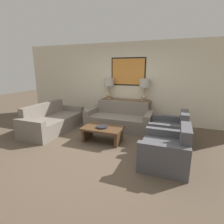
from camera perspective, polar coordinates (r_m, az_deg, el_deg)
The scene contains 11 objects.
ground_plane at distance 4.12m, azimuth -4.79°, elevation -12.08°, with size 20.00×20.00×0.00m, color brown.
back_wall at distance 6.08m, azimuth 5.35°, elevation 9.52°, with size 8.02×0.12×2.65m.
console_table at distance 5.97m, azimuth 4.45°, elevation 0.37°, with size 1.65×0.38×0.80m.
table_lamp_left at distance 6.02m, azimuth -1.01°, elevation 9.02°, with size 0.33×0.33×0.70m.
table_lamp_right at distance 5.69m, azimuth 10.57°, elevation 8.48°, with size 0.33×0.33×0.70m.
couch_by_back_wall at distance 5.39m, azimuth 2.42°, elevation -2.51°, with size 2.00×0.89×0.80m.
couch_by_side at distance 5.52m, azimuth -18.75°, elevation -2.88°, with size 0.89×2.00×0.80m.
coffee_table at distance 4.43m, azimuth -3.10°, elevation -6.28°, with size 0.99×0.62×0.38m.
decorative_bowl at distance 4.36m, azimuth -3.30°, elevation -4.86°, with size 0.29×0.29×0.04m.
armchair_near_back_wall at distance 4.62m, azimuth 18.30°, elevation -6.03°, with size 0.87×0.96×0.81m.
armchair_near_camera at distance 3.57m, azimuth 17.32°, elevation -12.08°, with size 0.87×0.96×0.81m.
Camera 1 is at (1.62, -3.32, 1.82)m, focal length 28.00 mm.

